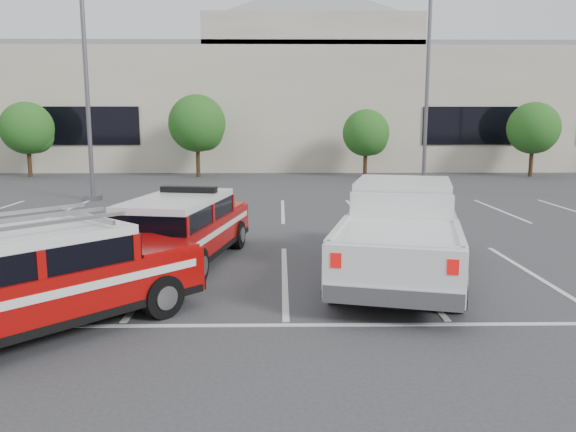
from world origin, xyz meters
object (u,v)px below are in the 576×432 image
Objects in this scene: light_pole_mid at (427,81)px; convention_building at (284,102)px; tree_right at (534,130)px; light_pole_left at (86,74)px; tree_left at (29,130)px; tree_mid_right at (367,135)px; fire_chief_suv at (184,233)px; tree_mid_left at (199,125)px; ladder_suv at (43,285)px; white_pickup at (401,238)px.

convention_building is at bearing 113.26° from light_pole_mid.
light_pole_left reaches higher than tree_right.
tree_left reaches higher than tree_mid_right.
convention_building is at bearing 95.70° from fire_chief_suv.
light_pole_left is at bearing -107.10° from tree_mid_left.
tree_mid_right reaches higher than ladder_suv.
tree_mid_left is 20.00m from tree_right.
tree_mid_right is at bearing 37.50° from light_pole_left.
convention_building is 17.27m from light_pole_mid.
light_pole_mid is 2.16× the size of ladder_suv.
tree_mid_right is at bearing -63.43° from convention_building.
tree_left is at bearing 180.00° from tree_right.
fire_chief_suv is at bearing 114.30° from ladder_suv.
tree_left is 24.36m from fire_chief_suv.
tree_mid_right is (4.91, -9.82, -2.22)m from convention_building.
ladder_suv is (-10.82, -19.03, -4.44)m from light_pole_mid.
ladder_suv is at bearing -109.57° from tree_mid_right.
tree_mid_right is at bearing -180.00° from tree_right.
tree_left is at bearing 164.57° from light_pole_mid.
light_pole_mid is (11.91, -6.05, 2.14)m from tree_mid_left.
tree_left is 0.91× the size of tree_mid_left.
tree_right is at bearing 74.25° from white_pickup.
convention_building is 12.38× the size of tree_mid_left.
light_pole_mid is (-8.09, -6.05, 2.41)m from tree_right.
white_pickup is (10.50, -11.81, -4.38)m from light_pole_left.
tree_right is 31.48m from ladder_suv.
tree_right is 0.43× the size of light_pole_mid.
tree_mid_right is 0.58× the size of white_pickup.
tree_mid_left is 10.73m from light_pole_left.
tree_mid_left is at bearing -117.40° from convention_building.
convention_building is 35.35m from ladder_suv.
tree_mid_left is 0.47× the size of light_pole_mid.
convention_building is at bearing 33.05° from tree_left.
light_pole_left is at bearing -112.39° from convention_building.
light_pole_mid is at bearing -72.48° from tree_mid_right.
tree_right is at bearing -0.00° from tree_mid_left.
convention_building is 11.19m from tree_mid_left.
light_pole_left is at bearing 128.24° from fire_chief_suv.
fire_chief_suv is (2.57, -20.77, -2.32)m from tree_mid_left.
tree_left is at bearing -146.95° from convention_building.
white_pickup is 1.46× the size of ladder_suv.
tree_mid_right is 16.72m from light_pole_left.
ladder_suv is (-4.01, -34.90, -3.97)m from convention_building.
tree_right is 27.19m from fire_chief_suv.
convention_building is at bearing 146.63° from tree_right.
tree_mid_left reaches higher than fire_chief_suv.
tree_left is at bearing 180.00° from tree_mid_right.
tree_right reaches higher than ladder_suv.
fire_chief_suv is (-2.52, -30.58, -4.00)m from convention_building.
tree_right is 10.38m from light_pole_mid.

